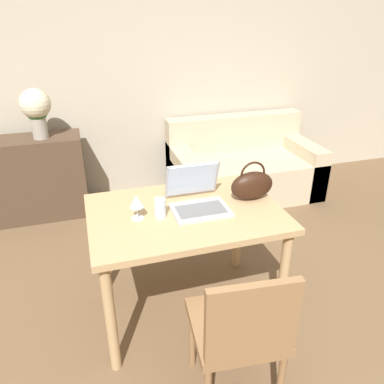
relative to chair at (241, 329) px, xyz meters
name	(u,v)px	position (x,y,z in m)	size (l,w,h in m)	color
wall_back	(135,67)	(-0.01, 2.76, 0.84)	(10.00, 0.06, 2.70)	#BCB29E
dining_table	(185,225)	(-0.06, 0.73, 0.16)	(1.17, 0.81, 0.78)	tan
chair	(241,329)	(0.00, 0.00, 0.00)	(0.48, 0.48, 0.88)	olive
couch	(243,169)	(1.04, 2.30, -0.22)	(1.56, 0.86, 0.82)	#C1B293
sideboard	(37,178)	(-1.08, 2.42, -0.10)	(0.91, 0.40, 0.81)	#4C3828
laptop	(197,195)	(0.02, 0.78, 0.34)	(0.34, 0.35, 0.26)	#ADADB2
drinking_glass	(160,208)	(-0.22, 0.70, 0.33)	(0.07, 0.07, 0.12)	silver
wine_glass	(136,202)	(-0.36, 0.72, 0.38)	(0.08, 0.08, 0.15)	silver
handbag	(252,185)	(0.39, 0.76, 0.37)	(0.28, 0.12, 0.26)	black
flower_vase	(36,108)	(-0.97, 2.38, 0.58)	(0.27, 0.27, 0.45)	#9E998E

